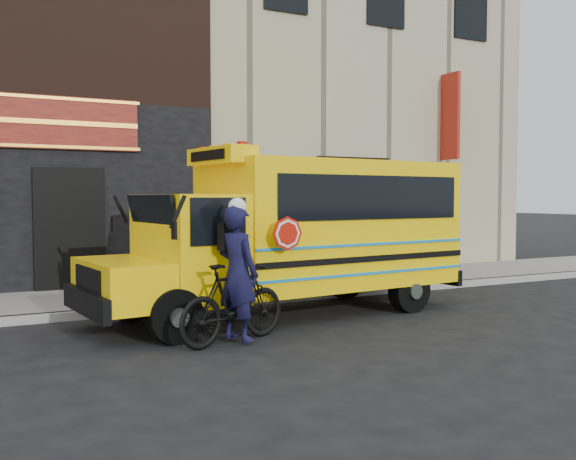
% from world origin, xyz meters
% --- Properties ---
extents(ground, '(120.00, 120.00, 0.00)m').
position_xyz_m(ground, '(0.00, 0.00, 0.00)').
color(ground, black).
rests_on(ground, ground).
extents(curb, '(40.00, 0.20, 0.15)m').
position_xyz_m(curb, '(0.00, 2.60, 0.07)').
color(curb, gray).
rests_on(curb, ground).
extents(sidewalk, '(40.00, 3.00, 0.15)m').
position_xyz_m(sidewalk, '(0.00, 4.10, 0.07)').
color(sidewalk, slate).
rests_on(sidewalk, ground).
extents(building, '(20.00, 10.70, 12.00)m').
position_xyz_m(building, '(-0.04, 10.45, 6.13)').
color(building, tan).
rests_on(building, sidewalk).
extents(school_bus, '(7.08, 2.85, 2.92)m').
position_xyz_m(school_bus, '(0.14, 1.30, 1.51)').
color(school_bus, black).
rests_on(school_bus, ground).
extents(sign_pole, '(0.12, 0.23, 2.73)m').
position_xyz_m(sign_pole, '(2.01, 2.77, 1.52)').
color(sign_pole, '#49514A').
rests_on(sign_pole, ground).
extents(bicycle, '(2.01, 1.14, 1.16)m').
position_xyz_m(bicycle, '(-1.82, -0.29, 0.58)').
color(bicycle, black).
rests_on(bicycle, ground).
extents(cyclist, '(0.70, 0.83, 1.94)m').
position_xyz_m(cyclist, '(-1.77, -0.33, 0.97)').
color(cyclist, black).
rests_on(cyclist, ground).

